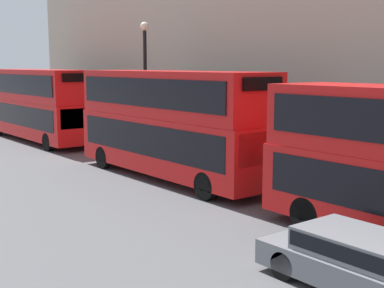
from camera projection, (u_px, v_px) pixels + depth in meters
name	position (u px, v px, depth m)	size (l,w,h in m)	color
bus_second_in_queue	(170.00, 120.00, 21.80)	(2.59, 10.52, 4.43)	red
bus_third_in_queue	(38.00, 102.00, 32.70)	(2.59, 11.38, 4.38)	red
car_dark_sedan	(360.00, 260.00, 11.06)	(1.79, 4.41, 1.24)	slate
street_lamp	(145.00, 75.00, 26.90)	(0.44, 0.44, 6.78)	black
pedestrian	(225.00, 153.00, 23.36)	(0.36, 0.36, 1.79)	maroon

